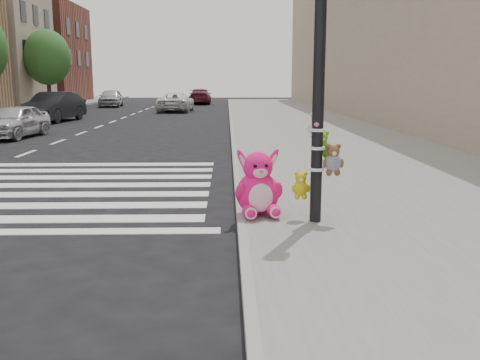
{
  "coord_description": "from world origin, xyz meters",
  "views": [
    {
      "loc": [
        1.35,
        -5.54,
        2.12
      ],
      "look_at": [
        1.53,
        1.74,
        0.75
      ],
      "focal_mm": 40.0,
      "sensor_mm": 36.0,
      "label": 1
    }
  ],
  "objects_px": {
    "red_teddy": "(257,204)",
    "car_white_near": "(176,102)",
    "car_silver_far": "(15,121)",
    "signal_pole": "(319,109)",
    "pink_bunny": "(258,188)",
    "car_dark_far": "(54,107)"
  },
  "relations": [
    {
      "from": "car_silver_far",
      "to": "pink_bunny",
      "type": "bearing_deg",
      "value": -50.35
    },
    {
      "from": "red_teddy",
      "to": "car_silver_far",
      "type": "height_order",
      "value": "car_silver_far"
    },
    {
      "from": "red_teddy",
      "to": "car_white_near",
      "type": "xyz_separation_m",
      "value": [
        -3.87,
        28.36,
        0.38
      ]
    },
    {
      "from": "car_dark_far",
      "to": "car_white_near",
      "type": "distance_m",
      "value": 10.13
    },
    {
      "from": "car_silver_far",
      "to": "car_dark_far",
      "type": "distance_m",
      "value": 7.83
    },
    {
      "from": "car_dark_far",
      "to": "car_white_near",
      "type": "xyz_separation_m",
      "value": [
        5.42,
        8.56,
        -0.12
      ]
    },
    {
      "from": "pink_bunny",
      "to": "car_dark_far",
      "type": "bearing_deg",
      "value": 105.84
    },
    {
      "from": "red_teddy",
      "to": "car_silver_far",
      "type": "xyz_separation_m",
      "value": [
        -8.3,
        12.04,
        0.37
      ]
    },
    {
      "from": "car_dark_far",
      "to": "car_white_near",
      "type": "bearing_deg",
      "value": 65.38
    },
    {
      "from": "car_silver_far",
      "to": "signal_pole",
      "type": "bearing_deg",
      "value": -48.6
    },
    {
      "from": "car_dark_far",
      "to": "car_silver_far",
      "type": "bearing_deg",
      "value": -74.99
    },
    {
      "from": "car_silver_far",
      "to": "car_white_near",
      "type": "distance_m",
      "value": 16.91
    },
    {
      "from": "pink_bunny",
      "to": "car_dark_far",
      "type": "relative_size",
      "value": 0.22
    },
    {
      "from": "red_teddy",
      "to": "car_silver_far",
      "type": "distance_m",
      "value": 14.63
    },
    {
      "from": "red_teddy",
      "to": "car_silver_far",
      "type": "relative_size",
      "value": 0.06
    },
    {
      "from": "signal_pole",
      "to": "pink_bunny",
      "type": "height_order",
      "value": "signal_pole"
    },
    {
      "from": "pink_bunny",
      "to": "car_white_near",
      "type": "height_order",
      "value": "car_white_near"
    },
    {
      "from": "signal_pole",
      "to": "pink_bunny",
      "type": "xyz_separation_m",
      "value": [
        -0.81,
        0.35,
        -1.18
      ]
    },
    {
      "from": "car_dark_far",
      "to": "car_white_near",
      "type": "height_order",
      "value": "car_dark_far"
    },
    {
      "from": "pink_bunny",
      "to": "car_silver_far",
      "type": "height_order",
      "value": "car_silver_far"
    },
    {
      "from": "signal_pole",
      "to": "car_silver_far",
      "type": "height_order",
      "value": "signal_pole"
    },
    {
      "from": "pink_bunny",
      "to": "signal_pole",
      "type": "bearing_deg",
      "value": -32.56
    }
  ]
}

